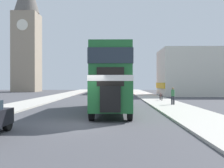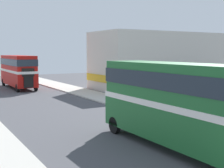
{
  "view_description": "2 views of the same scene",
  "coord_description": "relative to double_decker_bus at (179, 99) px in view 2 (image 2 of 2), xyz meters",
  "views": [
    {
      "loc": [
        1.87,
        -12.59,
        2.11
      ],
      "look_at": [
        1.57,
        5.69,
        2.01
      ],
      "focal_mm": 40.0,
      "sensor_mm": 36.0,
      "label": 1
    },
    {
      "loc": [
        -8.96,
        -5.88,
        4.95
      ],
      "look_at": [
        1.57,
        12.25,
        2.76
      ],
      "focal_mm": 50.0,
      "sensor_mm": 36.0,
      "label": 2
    }
  ],
  "objects": [
    {
      "name": "double_decker_bus",
      "position": [
        0.0,
        0.0,
        0.0
      ],
      "size": [
        2.41,
        10.86,
        4.38
      ],
      "color": "#1E602D",
      "rests_on": "ground_plane"
    },
    {
      "name": "bus_distant",
      "position": [
        -0.4,
        31.17,
        0.01
      ],
      "size": [
        2.57,
        10.37,
        4.41
      ],
      "color": "#B2140F",
      "rests_on": "ground_plane"
    },
    {
      "name": "pedestrian_walking",
      "position": [
        5.45,
        4.42,
        -1.59
      ],
      "size": [
        0.32,
        0.32,
        1.56
      ],
      "color": "#282833",
      "rests_on": "sidewalk_right"
    },
    {
      "name": "bicycle_on_pavement",
      "position": [
        5.38,
        10.01,
        -2.11
      ],
      "size": [
        0.05,
        1.76,
        0.78
      ],
      "color": "black",
      "rests_on": "sidewalk_right"
    },
    {
      "name": "shop_building_block",
      "position": [
        17.26,
        22.25,
        1.14
      ],
      "size": [
        19.62,
        8.02,
        7.46
      ],
      "color": "beige",
      "rests_on": "ground_plane"
    }
  ]
}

